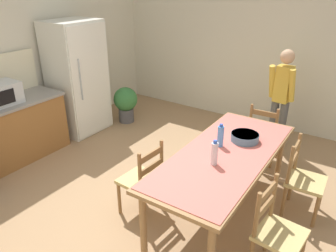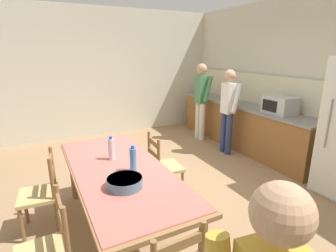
# 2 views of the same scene
# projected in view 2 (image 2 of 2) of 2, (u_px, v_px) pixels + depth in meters

# --- Properties ---
(ground_plane) EXTENTS (8.32, 8.32, 0.00)m
(ground_plane) POSITION_uv_depth(u_px,v_px,m) (172.00, 194.00, 3.71)
(ground_plane) COLOR #9E7A56
(wall_back) EXTENTS (6.52, 0.12, 2.90)m
(wall_back) POSITION_uv_depth(u_px,v_px,m) (311.00, 82.00, 4.46)
(wall_back) COLOR beige
(wall_back) RESTS_ON ground
(wall_left) EXTENTS (0.12, 5.20, 2.90)m
(wall_left) POSITION_uv_depth(u_px,v_px,m) (108.00, 73.00, 6.11)
(wall_left) COLOR beige
(wall_left) RESTS_ON ground
(kitchen_counter) EXTENTS (3.51, 0.66, 0.90)m
(kitchen_counter) POSITION_uv_depth(u_px,v_px,m) (242.00, 125.00, 5.50)
(kitchen_counter) COLOR brown
(kitchen_counter) RESTS_ON ground
(counter_splashback) EXTENTS (3.47, 0.03, 0.60)m
(counter_splashback) POSITION_uv_depth(u_px,v_px,m) (256.00, 89.00, 5.42)
(counter_splashback) COLOR beige
(counter_splashback) RESTS_ON kitchen_counter
(microwave) EXTENTS (0.50, 0.39, 0.30)m
(microwave) POSITION_uv_depth(u_px,v_px,m) (280.00, 105.00, 4.54)
(microwave) COLOR #B2B7BC
(microwave) RESTS_ON kitchen_counter
(dining_table) EXTENTS (2.22, 0.94, 0.79)m
(dining_table) POSITION_uv_depth(u_px,v_px,m) (120.00, 175.00, 2.73)
(dining_table) COLOR olive
(dining_table) RESTS_ON ground
(bottle_near_centre) EXTENTS (0.07, 0.07, 0.27)m
(bottle_near_centre) POSITION_uv_depth(u_px,v_px,m) (111.00, 149.00, 2.91)
(bottle_near_centre) COLOR silver
(bottle_near_centre) RESTS_ON dining_table
(bottle_off_centre) EXTENTS (0.07, 0.07, 0.27)m
(bottle_off_centre) POSITION_uv_depth(u_px,v_px,m) (133.00, 159.00, 2.63)
(bottle_off_centre) COLOR #4C8ED6
(bottle_off_centre) RESTS_ON dining_table
(serving_bowl) EXTENTS (0.32, 0.32, 0.09)m
(serving_bowl) POSITION_uv_depth(u_px,v_px,m) (125.00, 182.00, 2.33)
(serving_bowl) COLOR slate
(serving_bowl) RESTS_ON dining_table
(chair_side_far_left) EXTENTS (0.44, 0.42, 0.91)m
(chair_side_far_left) POSITION_uv_depth(u_px,v_px,m) (163.00, 167.00, 3.56)
(chair_side_far_left) COLOR olive
(chair_side_far_left) RESTS_ON ground
(chair_side_near_left) EXTENTS (0.45, 0.43, 0.91)m
(chair_side_near_left) POSITION_uv_depth(u_px,v_px,m) (42.00, 194.00, 2.89)
(chair_side_near_left) COLOR olive
(chair_side_near_left) RESTS_ON ground
(person_at_sink) EXTENTS (0.43, 0.29, 1.70)m
(person_at_sink) POSITION_uv_depth(u_px,v_px,m) (201.00, 98.00, 5.80)
(person_at_sink) COLOR silver
(person_at_sink) RESTS_ON ground
(person_at_counter) EXTENTS (0.41, 0.28, 1.63)m
(person_at_counter) POSITION_uv_depth(u_px,v_px,m) (228.00, 108.00, 4.99)
(person_at_counter) COLOR navy
(person_at_counter) RESTS_ON ground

